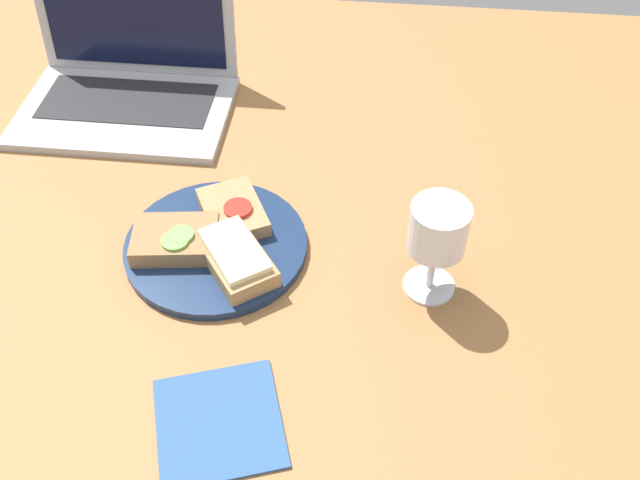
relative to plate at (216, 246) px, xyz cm
name	(u,v)px	position (x,y,z in cm)	size (l,w,h in cm)	color
wooden_table	(287,278)	(9.52, -2.61, -2.12)	(140.00, 140.00, 3.00)	#9E6B3D
plate	(216,246)	(0.00, 0.00, 0.00)	(23.58, 23.58, 1.24)	navy
sandwich_with_cucumber	(176,239)	(-4.78, -1.17, 1.89)	(11.54, 8.88, 2.86)	#937047
sandwich_with_cheese	(235,257)	(3.39, -3.61, 2.14)	(12.23, 13.34, 3.24)	#A88456
sandwich_with_tomato	(233,212)	(1.47, 4.72, 1.72)	(11.25, 12.46, 2.61)	#A88456
wine_glass	(438,233)	(27.42, -3.43, 8.79)	(6.91, 6.91, 13.34)	white
laptop	(129,76)	(-20.25, 31.40, 3.73)	(32.71, 24.33, 19.95)	#ADAFB5
napkin	(219,422)	(5.46, -24.73, -0.42)	(13.00, 13.15, 0.40)	#33598C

